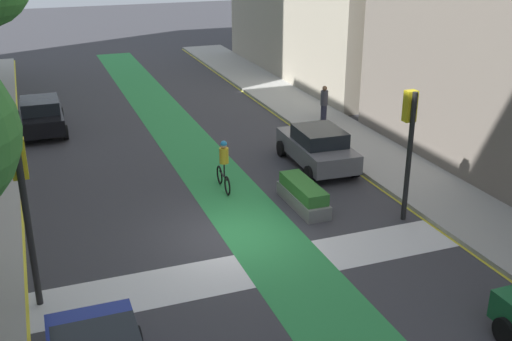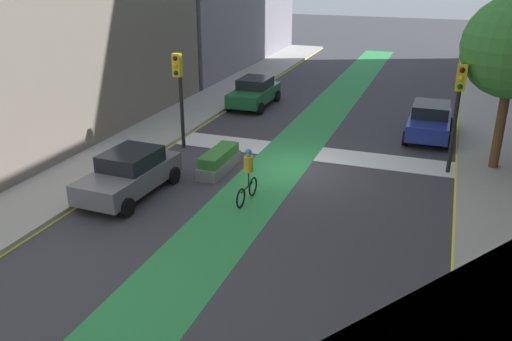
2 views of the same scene
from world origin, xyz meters
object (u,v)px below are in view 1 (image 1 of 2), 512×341
(car_grey_right_far, at_px, (317,147))
(median_planter, at_px, (303,195))
(traffic_signal_near_right, at_px, (409,131))
(traffic_signal_near_left, at_px, (23,192))
(car_black_left_far, at_px, (41,115))
(pedestrian_sidewalk_right_a, at_px, (324,103))
(cyclist_in_lane, at_px, (224,164))

(car_grey_right_far, distance_m, median_planter, 3.76)
(traffic_signal_near_right, relative_size, traffic_signal_near_left, 0.98)
(median_planter, bearing_deg, traffic_signal_near_right, -36.16)
(traffic_signal_near_right, bearing_deg, car_black_left_far, 127.78)
(car_black_left_far, bearing_deg, pedestrian_sidewalk_right_a, -15.32)
(traffic_signal_near_right, relative_size, car_grey_right_far, 0.97)
(traffic_signal_near_right, height_order, pedestrian_sidewalk_right_a, traffic_signal_near_right)
(traffic_signal_near_right, xyz_separation_m, pedestrian_sidewalk_right_a, (2.12, 9.85, -1.89))
(traffic_signal_near_left, xyz_separation_m, cyclist_in_lane, (6.42, 4.99, -1.99))
(car_black_left_far, height_order, median_planter, car_black_left_far)
(car_black_left_far, bearing_deg, cyclist_in_lane, -58.32)
(car_black_left_far, bearing_deg, car_grey_right_far, -40.25)
(traffic_signal_near_left, xyz_separation_m, median_planter, (8.45, 2.79, -2.56))
(traffic_signal_near_left, xyz_separation_m, car_grey_right_far, (10.48, 5.92, -2.16))
(traffic_signal_near_right, xyz_separation_m, cyclist_in_lane, (-4.62, 4.09, -1.94))
(traffic_signal_near_left, xyz_separation_m, car_black_left_far, (0.77, 14.15, -2.16))
(cyclist_in_lane, distance_m, pedestrian_sidewalk_right_a, 8.87)
(cyclist_in_lane, relative_size, median_planter, 0.70)
(traffic_signal_near_right, xyz_separation_m, car_black_left_far, (-10.27, 13.25, -2.10))
(cyclist_in_lane, relative_size, pedestrian_sidewalk_right_a, 1.10)
(car_grey_right_far, bearing_deg, median_planter, -122.90)
(traffic_signal_near_left, bearing_deg, car_grey_right_far, 29.46)
(traffic_signal_near_right, relative_size, pedestrian_sidewalk_right_a, 2.45)
(traffic_signal_near_left, height_order, median_planter, traffic_signal_near_left)
(traffic_signal_near_left, distance_m, median_planter, 9.26)
(traffic_signal_near_left, distance_m, car_black_left_far, 14.33)
(car_black_left_far, bearing_deg, traffic_signal_near_right, -52.22)
(cyclist_in_lane, bearing_deg, pedestrian_sidewalk_right_a, 40.50)
(traffic_signal_near_left, height_order, car_grey_right_far, traffic_signal_near_left)
(car_grey_right_far, bearing_deg, cyclist_in_lane, -167.11)
(traffic_signal_near_left, bearing_deg, median_planter, 18.24)
(car_black_left_far, xyz_separation_m, median_planter, (7.69, -11.36, -0.40))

